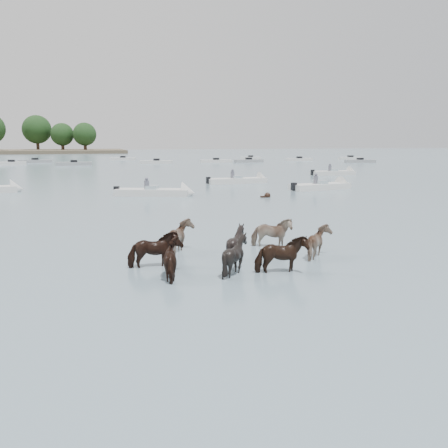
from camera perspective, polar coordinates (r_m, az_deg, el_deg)
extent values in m
plane|color=slate|center=(13.93, 3.77, -6.21)|extent=(400.00, 400.00, 0.00)
imported|color=black|center=(14.79, -8.56, -3.36)|extent=(1.59, 0.80, 1.31)
imported|color=gray|center=(16.66, -5.14, -1.79)|extent=(1.21, 1.38, 1.30)
imported|color=black|center=(15.48, 1.46, -2.64)|extent=(1.39, 1.29, 1.31)
imported|color=gray|center=(17.49, 5.77, -1.26)|extent=(1.67, 1.22, 1.28)
imported|color=black|center=(13.68, -5.78, -4.51)|extent=(1.39, 1.51, 1.26)
imported|color=black|center=(13.95, 1.37, -4.04)|extent=(1.28, 1.16, 1.33)
imported|color=black|center=(14.12, 6.92, -3.98)|extent=(1.61, 0.87, 1.31)
imported|color=tan|center=(16.20, 11.56, -2.41)|extent=(1.36, 1.48, 1.24)
sphere|color=black|center=(33.03, 5.27, 3.45)|extent=(0.44, 0.44, 0.44)
cube|color=black|center=(32.95, 4.87, 3.26)|extent=(0.50, 0.22, 0.18)
cone|color=silver|center=(39.94, -23.75, 3.89)|extent=(1.10, 1.70, 1.60)
cube|color=silver|center=(34.31, -8.64, 3.75)|extent=(5.46, 3.37, 0.55)
cone|color=silver|center=(33.84, -4.30, 3.75)|extent=(1.41, 1.82, 1.60)
cube|color=#99ADB7|center=(34.27, -8.66, 4.34)|extent=(1.15, 1.33, 0.35)
cube|color=black|center=(34.95, -12.86, 3.98)|extent=(0.45, 0.45, 0.60)
cylinder|color=#595966|center=(34.20, -9.33, 4.64)|extent=(0.36, 0.36, 0.70)
sphere|color=#595966|center=(34.16, -9.35, 5.39)|extent=(0.24, 0.24, 0.24)
cube|color=silver|center=(43.88, 1.53, 5.21)|extent=(5.53, 1.76, 0.55)
cone|color=silver|center=(44.90, 4.82, 5.29)|extent=(0.95, 1.63, 1.60)
cube|color=#99ADB7|center=(43.85, 1.53, 5.67)|extent=(0.83, 1.14, 0.35)
cube|color=black|center=(42.99, -1.92, 5.31)|extent=(0.36, 0.36, 0.60)
cylinder|color=#595966|center=(43.71, 1.03, 5.92)|extent=(0.36, 0.36, 0.70)
sphere|color=#595966|center=(43.68, 1.03, 6.51)|extent=(0.24, 0.24, 0.24)
cube|color=silver|center=(39.03, 11.52, 4.42)|extent=(5.37, 2.50, 0.55)
cone|color=silver|center=(40.70, 14.37, 4.53)|extent=(1.17, 1.74, 1.60)
cube|color=#99ADB7|center=(39.00, 11.54, 4.93)|extent=(0.99, 1.25, 0.35)
cube|color=black|center=(37.45, 8.44, 4.51)|extent=(0.41, 0.41, 0.60)
cylinder|color=#595966|center=(38.79, 11.03, 5.22)|extent=(0.36, 0.36, 0.70)
sphere|color=#595966|center=(38.76, 11.05, 5.88)|extent=(0.24, 0.24, 0.24)
cube|color=silver|center=(55.78, 13.01, 5.99)|extent=(5.08, 1.94, 0.55)
cone|color=silver|center=(56.92, 15.28, 5.97)|extent=(1.01, 1.66, 1.60)
cube|color=#99ADB7|center=(55.76, 13.03, 6.35)|extent=(0.88, 1.17, 0.35)
cube|color=black|center=(54.72, 10.66, 6.16)|extent=(0.37, 0.37, 0.60)
cylinder|color=#595966|center=(55.55, 12.68, 6.56)|extent=(0.36, 0.36, 0.70)
sphere|color=#595966|center=(55.53, 12.69, 7.02)|extent=(0.24, 0.24, 0.24)
cube|color=silver|center=(84.37, -24.29, 6.67)|extent=(4.44, 1.55, 0.60)
cube|color=black|center=(84.35, -24.31, 6.93)|extent=(1.01, 1.01, 0.50)
cube|color=gray|center=(91.71, -21.88, 7.04)|extent=(5.78, 3.00, 0.60)
cube|color=black|center=(91.69, -21.89, 7.27)|extent=(1.24, 1.24, 0.50)
cube|color=gray|center=(79.67, -17.67, 6.93)|extent=(5.54, 1.85, 0.60)
cube|color=black|center=(79.66, -17.68, 7.21)|extent=(1.06, 1.06, 0.50)
cube|color=silver|center=(98.12, -12.11, 7.68)|extent=(5.37, 2.68, 0.60)
cube|color=black|center=(98.10, -12.12, 7.90)|extent=(1.21, 1.21, 0.50)
cube|color=silver|center=(82.86, -8.14, 7.40)|extent=(5.78, 2.94, 0.60)
cube|color=black|center=(82.84, -8.15, 7.67)|extent=(1.23, 1.23, 0.50)
cube|color=silver|center=(85.30, -0.97, 7.58)|extent=(5.73, 2.06, 0.60)
cube|color=black|center=(85.28, -0.97, 7.83)|extent=(1.10, 1.10, 0.50)
cube|color=gray|center=(86.90, 3.00, 7.61)|extent=(5.31, 1.58, 0.60)
cube|color=black|center=(86.89, 3.00, 7.86)|extent=(1.01, 1.01, 0.50)
cube|color=silver|center=(100.25, 3.23, 7.93)|extent=(4.58, 2.43, 0.60)
cube|color=black|center=(100.24, 3.23, 8.15)|extent=(1.20, 1.20, 0.50)
cube|color=silver|center=(94.18, 9.08, 7.69)|extent=(5.32, 2.55, 0.60)
cube|color=black|center=(94.16, 9.09, 7.92)|extent=(1.19, 1.19, 0.50)
cube|color=gray|center=(89.23, 16.13, 7.30)|extent=(5.58, 2.68, 0.60)
cube|color=black|center=(89.21, 16.14, 7.54)|extent=(1.20, 1.20, 0.50)
cube|color=silver|center=(103.16, 15.02, 7.67)|extent=(5.01, 2.16, 0.60)
cube|color=black|center=(103.15, 15.03, 7.88)|extent=(1.13, 1.13, 0.50)
cylinder|color=#382619|center=(169.27, -21.58, 8.74)|extent=(1.00, 1.00, 4.17)
sphere|color=black|center=(169.29, -21.70, 10.58)|extent=(9.26, 9.26, 9.26)
cylinder|color=#382619|center=(163.22, -18.90, 8.72)|extent=(1.00, 1.00, 3.26)
sphere|color=black|center=(163.22, -18.98, 10.21)|extent=(7.24, 7.24, 7.24)
cylinder|color=#382619|center=(159.40, -16.42, 8.83)|extent=(1.00, 1.00, 3.29)
sphere|color=black|center=(159.40, -16.50, 10.37)|extent=(7.30, 7.30, 7.30)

